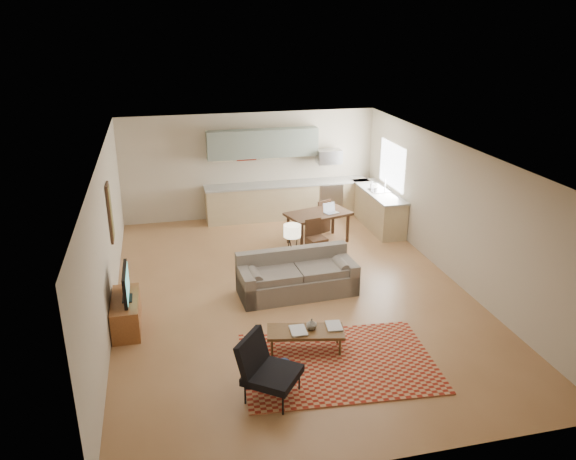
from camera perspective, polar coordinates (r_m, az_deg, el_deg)
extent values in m
plane|color=#9A6A40|center=(10.78, 0.37, -6.28)|extent=(9.00, 9.00, 0.00)
plane|color=white|center=(9.85, 0.40, 7.84)|extent=(9.00, 9.00, 0.00)
plane|color=#BAAD93|center=(14.45, -3.85, 6.54)|extent=(6.50, 0.00, 6.50)
plane|color=#BAAD93|center=(6.41, 10.16, -13.34)|extent=(6.50, 0.00, 6.50)
plane|color=#BAAD93|center=(10.03, -17.97, -1.05)|extent=(0.00, 9.00, 9.00)
plane|color=#BAAD93|center=(11.40, 16.47, 1.75)|extent=(0.00, 9.00, 9.00)
cube|color=#A5A8AD|center=(14.85, 4.09, 3.31)|extent=(0.62, 0.62, 0.90)
cube|color=#A5A8AD|center=(14.57, 4.18, 7.46)|extent=(0.62, 0.40, 0.35)
cube|color=slate|center=(14.20, -2.58, 8.79)|extent=(2.80, 0.34, 0.70)
cube|color=white|center=(13.91, 10.53, 6.51)|extent=(0.02, 1.40, 1.05)
cube|color=maroon|center=(8.78, 5.11, -13.24)|extent=(3.03, 2.22, 0.02)
imported|color=maroon|center=(8.79, 0.24, -10.27)|extent=(0.28, 0.36, 0.03)
imported|color=navy|center=(8.95, 3.93, -9.74)|extent=(0.31, 0.38, 0.02)
imported|color=black|center=(8.85, 2.41, -9.51)|extent=(0.21, 0.21, 0.18)
imported|color=beige|center=(14.07, 8.56, 4.54)|extent=(0.09, 0.10, 0.19)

